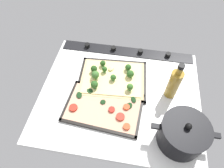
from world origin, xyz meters
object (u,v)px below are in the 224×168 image
(broccoli_pizza, at_px, (112,77))
(cooking_pot, at_px, (183,134))
(baking_tray_front, at_px, (113,79))
(veggie_pizza_back, at_px, (104,107))
(baking_tray_back, at_px, (104,108))
(oil_bottle, at_px, (174,84))

(broccoli_pizza, distance_m, cooking_pot, 0.42)
(baking_tray_front, relative_size, veggie_pizza_back, 1.05)
(broccoli_pizza, distance_m, baking_tray_back, 0.17)
(oil_bottle, bearing_deg, cooking_pot, 98.81)
(baking_tray_front, bearing_deg, broccoli_pizza, -0.07)
(baking_tray_front, distance_m, veggie_pizza_back, 0.17)
(baking_tray_back, relative_size, oil_bottle, 1.74)
(oil_bottle, bearing_deg, broccoli_pizza, -7.70)
(baking_tray_front, distance_m, baking_tray_back, 0.17)
(baking_tray_back, height_order, oil_bottle, oil_bottle)
(veggie_pizza_back, xyz_separation_m, cooking_pot, (-0.33, 0.09, 0.05))
(baking_tray_front, relative_size, broccoli_pizza, 1.08)
(broccoli_pizza, xyz_separation_m, baking_tray_back, (0.01, 0.17, -0.02))
(cooking_pot, xyz_separation_m, oil_bottle, (0.03, -0.22, 0.02))
(baking_tray_front, height_order, veggie_pizza_back, veggie_pizza_back)
(veggie_pizza_back, bearing_deg, cooking_pot, 164.19)
(baking_tray_front, relative_size, baking_tray_back, 0.98)
(broccoli_pizza, bearing_deg, baking_tray_back, 86.61)
(baking_tray_back, distance_m, cooking_pot, 0.35)
(baking_tray_back, bearing_deg, oil_bottle, -156.71)
(broccoli_pizza, height_order, cooking_pot, cooking_pot)
(baking_tray_back, bearing_deg, cooking_pot, 164.15)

